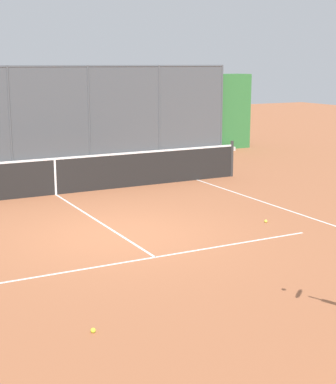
% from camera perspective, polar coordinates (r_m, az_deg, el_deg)
% --- Properties ---
extents(ground_plane, '(60.00, 60.00, 0.00)m').
position_cam_1_polar(ground_plane, '(11.88, -4.71, -4.07)').
color(ground_plane, '#A8603D').
extents(court_line_markings, '(8.53, 10.45, 0.01)m').
position_cam_1_polar(court_line_markings, '(10.24, -0.48, -6.72)').
color(court_line_markings, white).
rests_on(court_line_markings, ground).
extents(fence_backdrop, '(19.08, 1.37, 3.26)m').
position_cam_1_polar(fence_backdrop, '(20.47, -15.27, 6.54)').
color(fence_backdrop, '#474C51').
rests_on(fence_backdrop, ground).
extents(tennis_net, '(10.95, 0.09, 1.07)m').
position_cam_1_polar(tennis_net, '(15.56, -10.75, 1.53)').
color(tennis_net, '#2D2D2D').
rests_on(tennis_net, ground).
extents(tennis_ball_near_net, '(0.07, 0.07, 0.07)m').
position_cam_1_polar(tennis_ball_near_net, '(7.77, -7.17, -13.00)').
color(tennis_ball_near_net, '#CCDB33').
rests_on(tennis_ball_near_net, ground).
extents(tennis_ball_by_sideline, '(0.07, 0.07, 0.07)m').
position_cam_1_polar(tennis_ball_by_sideline, '(12.87, 9.34, -2.77)').
color(tennis_ball_by_sideline, '#D6E042').
rests_on(tennis_ball_by_sideline, ground).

